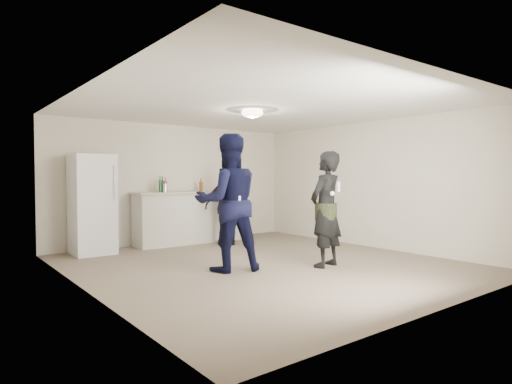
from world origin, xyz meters
TOP-DOWN VIEW (x-y plane):
  - floor at (0.00, 0.00)m, footprint 6.00×6.00m
  - ceiling at (0.00, 0.00)m, footprint 6.00×6.00m
  - wall_back at (0.00, 3.00)m, footprint 6.00×0.00m
  - wall_front at (0.00, -3.00)m, footprint 6.00×0.00m
  - wall_left at (-2.75, 0.00)m, footprint 0.00×6.00m
  - wall_right at (2.75, 0.00)m, footprint 0.00×6.00m
  - counter at (0.27, 2.67)m, footprint 2.60×0.56m
  - counter_top at (0.27, 2.67)m, footprint 2.68×0.64m
  - fridge at (-1.90, 2.60)m, footprint 0.70×0.70m
  - fridge_handle at (-1.62, 2.23)m, footprint 0.02×0.02m
  - ceiling_dome at (0.00, 0.30)m, footprint 0.36×0.36m
  - shaker at (-0.49, 2.55)m, footprint 0.08×0.08m
  - man at (-0.73, -0.06)m, footprint 1.18×1.04m
  - woman at (0.63, -0.75)m, footprint 0.73×0.57m
  - camo_shorts at (0.63, -0.75)m, footprint 0.34×0.34m
  - spectator at (0.62, 1.95)m, footprint 1.01×0.77m
  - remote_man at (-0.73, -0.34)m, footprint 0.04×0.04m
  - nunchuk_man at (-0.61, -0.31)m, footprint 0.07×0.07m
  - remote_woman at (0.63, -1.00)m, footprint 0.04×0.04m
  - nunchuk_woman at (0.53, -0.97)m, footprint 0.07×0.07m
  - bottle_cluster at (-0.21, 2.73)m, footprint 1.04×0.27m

SIDE VIEW (x-z plane):
  - floor at x=0.00m, z-range 0.00..0.00m
  - counter at x=0.27m, z-range 0.00..1.05m
  - spectator at x=0.62m, z-range 0.00..1.59m
  - camo_shorts at x=0.63m, z-range 0.71..0.99m
  - woman at x=0.63m, z-range 0.00..1.79m
  - fridge at x=-1.90m, z-range 0.00..1.80m
  - nunchuk_man at x=-0.61m, z-range 0.95..1.01m
  - man at x=-0.73m, z-range 0.00..2.04m
  - remote_man at x=-0.73m, z-range 0.98..1.12m
  - counter_top at x=0.27m, z-range 1.05..1.09m
  - nunchuk_woman at x=0.53m, z-range 1.11..1.18m
  - shaker at x=-0.49m, z-range 1.09..1.26m
  - bottle_cluster at x=-0.21m, z-range 1.08..1.33m
  - wall_back at x=0.00m, z-range -1.75..4.25m
  - wall_front at x=0.00m, z-range -1.75..4.25m
  - wall_left at x=-2.75m, z-range -1.75..4.25m
  - wall_right at x=2.75m, z-range -1.75..4.25m
  - remote_woman at x=0.63m, z-range 1.18..1.32m
  - fridge_handle at x=-1.62m, z-range 1.00..1.60m
  - ceiling_dome at x=0.00m, z-range 2.37..2.53m
  - ceiling at x=0.00m, z-range 2.50..2.50m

